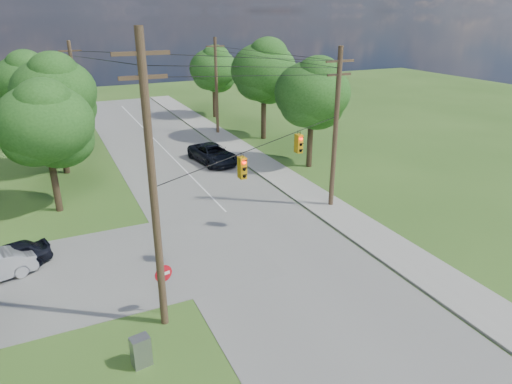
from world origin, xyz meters
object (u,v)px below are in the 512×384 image
do_not_enter_sign (164,279)px  pole_ne (336,128)px  pole_north_e (216,86)px  control_cabinet (141,351)px  pole_sw (153,187)px  pole_north_w (76,95)px  car_main_north (213,154)px  car_cross_dark (9,257)px

do_not_enter_sign → pole_ne: bearing=13.6°
pole_north_e → control_cabinet: 35.34m
pole_sw → control_cabinet: size_ratio=9.65×
pole_sw → pole_ne: 15.51m
pole_north_w → car_main_north: (9.87, -9.57, -4.31)m
pole_sw → car_cross_dark: 11.20m
pole_ne → car_cross_dark: bearing=180.0°
pole_north_e → car_main_north: size_ratio=1.76×
car_main_north → pole_north_e: bearing=59.2°
car_main_north → do_not_enter_sign: 21.53m
pole_sw → do_not_enter_sign: size_ratio=4.97×
car_cross_dark → pole_sw: bearing=23.6°
pole_north_e → pole_ne: bearing=-90.0°
pole_north_e → pole_north_w: same height
pole_north_e → do_not_enter_sign: bearing=-114.6°
pole_sw → car_main_north: bearing=64.7°
pole_north_w → car_main_north: bearing=-44.1°
pole_ne → car_main_north: (-4.03, 12.43, -4.65)m
pole_north_e → car_cross_dark: bearing=-131.7°
pole_sw → pole_ne: pole_sw is taller
pole_north_e → do_not_enter_sign: 32.07m
pole_ne → do_not_enter_sign: 15.45m
pole_sw → pole_north_w: (-0.40, 29.60, -1.10)m
pole_sw → pole_north_w: bearing=90.8°
pole_north_w → control_cabinet: pole_north_w is taller
car_main_north → pole_ne: bearing=-80.0°
control_cabinet → do_not_enter_sign: size_ratio=0.52×
car_main_north → pole_sw: bearing=-123.3°
control_cabinet → car_cross_dark: bearing=106.1°
pole_sw → pole_north_w: pole_sw is taller
pole_sw → pole_north_e: size_ratio=1.20×
pole_north_e → car_cross_dark: (-19.60, -21.99, -4.42)m
car_cross_dark → control_cabinet: bearing=10.6°
control_cabinet → pole_north_e: bearing=55.2°
pole_ne → car_main_north: size_ratio=1.85×
pole_ne → pole_north_e: bearing=90.0°
pole_sw → car_main_north: pole_sw is taller
pole_north_w → pole_sw: bearing=-89.2°
pole_sw → do_not_enter_sign: (0.24, 0.60, -4.47)m
pole_north_w → car_cross_dark: (-5.70, -21.99, -4.42)m
pole_north_e → pole_north_w: bearing=180.0°
pole_sw → control_cabinet: bearing=-123.7°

